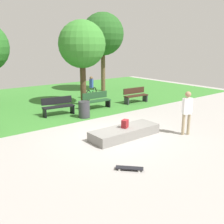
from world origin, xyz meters
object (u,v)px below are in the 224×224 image
(park_bench_far_right, at_px, (135,95))
(tree_tall_oak, at_px, (82,45))
(concrete_ledge, at_px, (125,132))
(park_bench_far_left, at_px, (58,106))
(skateboard_by_ledge, at_px, (129,168))
(park_bench_by_oak, at_px, (96,100))
(trash_bin, at_px, (84,110))
(tree_broad_elm, at_px, (103,34))
(cyclist_on_bicycle, at_px, (91,89))
(backpack_on_ledge, at_px, (125,124))
(skater_performing_trick, at_px, (187,110))

(park_bench_far_right, height_order, tree_tall_oak, tree_tall_oak)
(concrete_ledge, relative_size, park_bench_far_left, 1.75)
(skateboard_by_ledge, relative_size, park_bench_far_right, 0.44)
(park_bench_by_oak, height_order, park_bench_far_right, same)
(trash_bin, bearing_deg, tree_broad_elm, 46.72)
(park_bench_far_left, distance_m, cyclist_on_bicycle, 4.30)
(trash_bin, bearing_deg, tree_tall_oak, 58.41)
(park_bench_far_right, relative_size, trash_bin, 2.00)
(park_bench_by_oak, bearing_deg, skateboard_by_ledge, -117.72)
(concrete_ledge, bearing_deg, park_bench_far_left, 96.58)
(park_bench_by_oak, distance_m, cyclist_on_bicycle, 2.72)
(backpack_on_ledge, height_order, cyclist_on_bicycle, cyclist_on_bicycle)
(skateboard_by_ledge, height_order, tree_broad_elm, tree_broad_elm)
(skateboard_by_ledge, relative_size, tree_broad_elm, 0.12)
(park_bench_by_oak, distance_m, tree_broad_elm, 6.89)
(skateboard_by_ledge, bearing_deg, skater_performing_trick, 13.36)
(trash_bin, bearing_deg, backpack_on_ledge, -94.35)
(concrete_ledge, xyz_separation_m, tree_tall_oak, (1.73, 5.74, 3.28))
(concrete_ledge, height_order, backpack_on_ledge, backpack_on_ledge)
(tree_broad_elm, distance_m, cyclist_on_bicycle, 4.78)
(skateboard_by_ledge, xyz_separation_m, park_bench_far_left, (1.20, 6.76, 0.42))
(trash_bin, bearing_deg, park_bench_far_right, 12.29)
(backpack_on_ledge, xyz_separation_m, tree_broad_elm, (5.53, 8.94, 3.66))
(tree_broad_elm, bearing_deg, backpack_on_ledge, -121.74)
(park_bench_by_oak, height_order, tree_broad_elm, tree_broad_elm)
(park_bench_by_oak, bearing_deg, cyclist_on_bicycle, 61.84)
(skater_performing_trick, relative_size, cyclist_on_bicycle, 1.15)
(park_bench_far_left, bearing_deg, skateboard_by_ledge, -100.06)
(tree_tall_oak, distance_m, cyclist_on_bicycle, 3.35)
(park_bench_far_right, distance_m, cyclist_on_bicycle, 3.01)
(concrete_ledge, distance_m, trash_bin, 3.36)
(tree_tall_oak, bearing_deg, park_bench_far_right, -27.39)
(skater_performing_trick, distance_m, tree_broad_elm, 11.25)
(skater_performing_trick, distance_m, trash_bin, 5.02)
(park_bench_far_left, bearing_deg, cyclist_on_bicycle, 32.93)
(concrete_ledge, height_order, park_bench_far_right, park_bench_far_right)
(tree_tall_oak, height_order, trash_bin, tree_tall_oak)
(concrete_ledge, relative_size, park_bench_far_right, 1.76)
(skater_performing_trick, relative_size, trash_bin, 2.16)
(concrete_ledge, height_order, park_bench_by_oak, park_bench_by_oak)
(skateboard_by_ledge, distance_m, park_bench_by_oak, 7.58)
(cyclist_on_bicycle, bearing_deg, skater_performing_trick, -96.91)
(skateboard_by_ledge, distance_m, park_bench_far_left, 6.88)
(skater_performing_trick, relative_size, tree_broad_elm, 0.30)
(skateboard_by_ledge, bearing_deg, tree_broad_elm, 56.91)
(park_bench_far_right, bearing_deg, backpack_on_ledge, -136.81)
(backpack_on_ledge, distance_m, tree_tall_oak, 6.67)
(concrete_ledge, xyz_separation_m, skateboard_by_ledge, (-1.73, -2.19, -0.12))
(skateboard_by_ledge, xyz_separation_m, tree_tall_oak, (3.46, 7.94, 3.41))
(concrete_ledge, xyz_separation_m, park_bench_far_right, (4.56, 4.28, 0.30))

